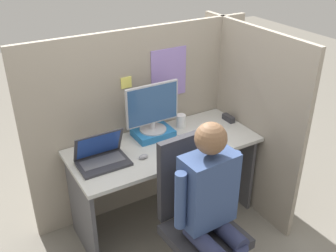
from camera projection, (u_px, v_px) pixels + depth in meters
name	position (u px, v px, depth m)	size (l,w,h in m)	color
ground_plane	(184.00, 241.00, 3.16)	(12.00, 12.00, 0.00)	slate
cubicle_panel_back	(144.00, 121.00, 3.29)	(1.98, 0.05, 1.58)	gray
cubicle_panel_right	(246.00, 119.00, 3.32)	(0.04, 1.27, 1.58)	gray
desk	(164.00, 164.00, 3.14)	(1.48, 0.64, 0.74)	#B7B7B2
paper_box	(153.00, 133.00, 3.15)	(0.31, 0.22, 0.06)	#236BAD
monitor	(152.00, 108.00, 3.05)	(0.45, 0.21, 0.39)	#B2B2B7
laptop	(102.00, 157.00, 2.80)	(0.36, 0.24, 0.24)	#2D2D33
mouse	(143.00, 157.00, 2.87)	(0.07, 0.04, 0.03)	gray
stapler	(228.00, 118.00, 3.40)	(0.05, 0.13, 0.05)	#2D2D33
carrot_toy	(209.00, 140.00, 3.07)	(0.05, 0.14, 0.05)	orange
office_chair	(197.00, 214.00, 2.63)	(0.52, 0.56, 1.08)	#2D2D33
person	(212.00, 204.00, 2.41)	(0.48, 0.43, 1.28)	#282D4C
coffee_mug	(181.00, 121.00, 3.29)	(0.08, 0.08, 0.11)	white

